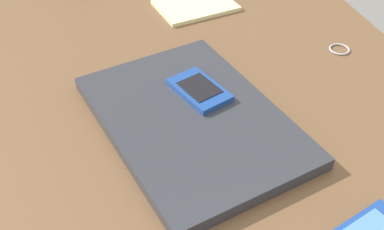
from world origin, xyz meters
The scene contains 5 objects.
desk_surface centered at (0.00, 0.00, 1.50)cm, with size 120.00×80.00×3.00cm, color brown.
laptop_closed centered at (-9.17, 3.66, 4.02)cm, with size 35.31×24.58×2.04cm, color #33353D.
cell_phone_on_laptop centered at (-4.23, 0.98, 5.55)cm, with size 11.45×9.12×1.09cm.
key_ring centered at (3.13, -28.70, 3.18)cm, with size 3.87×3.87×0.36cm, color silver.
notepad centered at (26.80, -7.83, 3.40)cm, with size 11.35×16.00×0.80cm, color #F2EDB2.
Camera 1 is at (-61.00, 19.07, 51.30)cm, focal length 44.36 mm.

